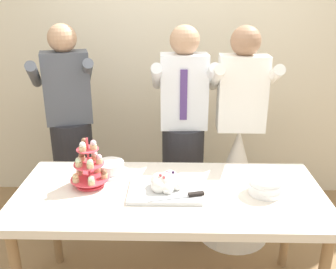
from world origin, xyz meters
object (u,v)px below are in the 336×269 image
object	(u,v)px
person_guest	(72,142)
person_groom	(183,148)
dessert_table	(170,203)
cupcake_stand	(89,167)
main_cake_tray	(165,185)
person_bride	(236,170)
round_cake	(110,168)
plate_stack	(266,186)

from	to	relation	value
person_guest	person_groom	bearing A→B (deg)	-6.21
dessert_table	cupcake_stand	distance (m)	0.52
main_cake_tray	person_bride	world-z (taller)	person_bride
cupcake_stand	person_guest	distance (m)	0.83
round_cake	person_guest	bearing A→B (deg)	124.57
main_cake_tray	person_guest	bearing A→B (deg)	132.86
cupcake_stand	person_groom	xyz separation A→B (m)	(0.57, 0.66, -0.15)
dessert_table	person_guest	world-z (taller)	person_guest
person_bride	cupcake_stand	bearing A→B (deg)	-147.84
main_cake_tray	dessert_table	bearing A→B (deg)	1.81
round_cake	person_groom	xyz separation A→B (m)	(0.48, 0.49, -0.06)
cupcake_stand	main_cake_tray	bearing A→B (deg)	-8.86
plate_stack	person_bride	world-z (taller)	person_bride
cupcake_stand	round_cake	distance (m)	0.21
cupcake_stand	round_cake	size ratio (longest dim) A/B	1.27
dessert_table	round_cake	bearing A→B (deg)	148.66
person_groom	person_bride	xyz separation A→B (m)	(0.41, -0.04, -0.16)
cupcake_stand	person_guest	world-z (taller)	person_guest
cupcake_stand	person_bride	size ratio (longest dim) A/B	0.18
main_cake_tray	round_cake	world-z (taller)	main_cake_tray
plate_stack	person_bride	xyz separation A→B (m)	(-0.05, 0.70, -0.24)
cupcake_stand	plate_stack	distance (m)	1.04
cupcake_stand	dessert_table	bearing A→B (deg)	-8.28
person_groom	person_guest	xyz separation A→B (m)	(-0.88, 0.10, 0.00)
plate_stack	person_guest	world-z (taller)	person_guest
dessert_table	person_guest	xyz separation A→B (m)	(-0.79, 0.83, 0.05)
dessert_table	plate_stack	world-z (taller)	plate_stack
cupcake_stand	plate_stack	world-z (taller)	cupcake_stand
main_cake_tray	person_groom	world-z (taller)	person_groom
round_cake	person_guest	size ratio (longest dim) A/B	0.14
cupcake_stand	person_bride	xyz separation A→B (m)	(0.98, 0.62, -0.31)
dessert_table	person_groom	distance (m)	0.74
plate_stack	main_cake_tray	bearing A→B (deg)	179.22
person_groom	person_bride	world-z (taller)	same
round_cake	person_guest	world-z (taller)	person_guest
main_cake_tray	round_cake	xyz separation A→B (m)	(-0.36, 0.24, -0.01)
person_groom	person_bride	bearing A→B (deg)	-5.54
dessert_table	cupcake_stand	bearing A→B (deg)	171.72
person_guest	dessert_table	bearing A→B (deg)	-46.14
person_groom	person_guest	world-z (taller)	same
plate_stack	person_groom	size ratio (longest dim) A/B	0.12
main_cake_tray	cupcake_stand	bearing A→B (deg)	171.14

